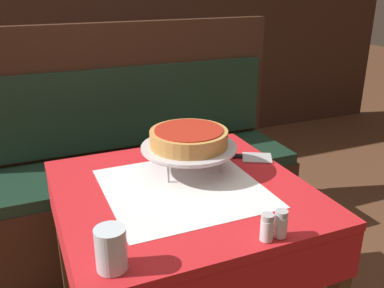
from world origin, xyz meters
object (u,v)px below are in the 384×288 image
Objects in this scene: booth_bench at (133,184)px; salt_shaker at (267,227)px; condiment_caddy at (49,79)px; pizza_pan_stand at (189,148)px; pepper_shaker at (281,224)px; dining_table_rear at (46,105)px; deep_dish_pizza at (189,138)px; dining_table_front at (183,216)px; pizza_server at (242,157)px; water_glass_near at (111,249)px.

booth_bench is 22.26× the size of salt_shaker.
salt_shaker is 0.47× the size of condiment_caddy.
pizza_pan_stand is 0.51m from pepper_shaker.
pepper_shaker is at bearing -85.28° from booth_bench.
pepper_shaker is (0.45, -2.05, 0.15)m from dining_table_rear.
pepper_shaker is at bearing -79.02° from condiment_caddy.
pizza_pan_stand is 1.64m from condiment_caddy.
deep_dish_pizza reaches higher than pizza_pan_stand.
pepper_shaker is at bearing 0.00° from salt_shaker.
dining_table_front is 10.55× the size of salt_shaker.
pizza_server is 1.56× the size of condiment_caddy.
dining_table_front is 3.15× the size of pizza_server.
dining_table_rear is at bearing 103.89° from pizza_pan_stand.
condiment_caddy is (0.04, 0.06, 0.16)m from dining_table_rear.
salt_shaker is 2.14m from condiment_caddy.
deep_dish_pizza is at bearing -87.45° from booth_bench.
salt_shaker is at bearing 180.00° from pepper_shaker.
booth_bench is 1.30m from salt_shaker.
booth_bench is at bearing 72.94° from water_glass_near.
booth_bench is at bearing 87.40° from dining_table_front.
condiment_caddy is at bearing 98.86° from dining_table_front.
pizza_server is 0.56m from pepper_shaker.
booth_bench is 0.87m from pizza_pan_stand.
pepper_shaker reaches higher than pizza_server.
water_glass_near reaches higher than pizza_pan_stand.
condiment_caddy reaches higher than deep_dish_pizza.
pizza_pan_stand is at bearing -87.45° from booth_bench.
pizza_pan_stand is 3.11× the size of water_glass_near.
water_glass_near is at bearing -131.09° from deep_dish_pizza.
salt_shaker is 0.99× the size of pepper_shaker.
booth_bench reaches higher than deep_dish_pizza.
pizza_pan_stand is at bearing -76.11° from dining_table_rear.
dining_table_rear is at bearing -128.46° from condiment_caddy.
dining_table_front is 0.50m from water_glass_near.
water_glass_near is at bearing -131.09° from pizza_pan_stand.
pizza_pan_stand is at bearing 92.76° from salt_shaker.
deep_dish_pizza is at bearing 63.43° from pizza_pan_stand.
booth_bench is 1.30m from pepper_shaker.
dining_table_front is 10.44× the size of pepper_shaker.
condiment_caddy is (-0.27, 1.72, 0.16)m from dining_table_front.
pizza_server reaches higher than dining_table_front.
booth_bench reaches higher than pizza_pan_stand.
water_glass_near is (-0.32, -0.34, 0.17)m from dining_table_front.
pizza_server is at bearing 71.69° from pepper_shaker.
deep_dish_pizza is (0.07, 0.12, 0.25)m from dining_table_front.
pepper_shaker reaches higher than dining_table_rear.
dining_table_front is 0.43m from pepper_shaker.
pepper_shaker is (0.07, -0.50, -0.05)m from pizza_pan_stand.
dining_table_rear is at bearing 102.45° from pepper_shaker.
pizza_server is (0.25, 0.03, -0.13)m from deep_dish_pizza.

